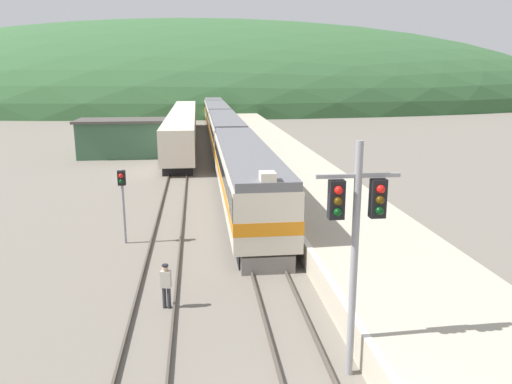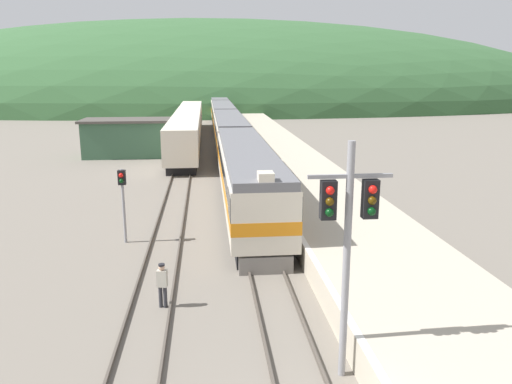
% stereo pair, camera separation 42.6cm
% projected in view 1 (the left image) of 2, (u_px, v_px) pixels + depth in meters
% --- Properties ---
extents(track_main, '(1.52, 180.00, 0.16)m').
position_uv_depth(track_main, '(216.00, 126.00, 77.88)').
color(track_main, '#4C443D').
rests_on(track_main, ground).
extents(track_siding, '(1.52, 180.00, 0.16)m').
position_uv_depth(track_siding, '(187.00, 126.00, 77.37)').
color(track_siding, '#4C443D').
rests_on(track_siding, ground).
extents(platform, '(6.18, 140.00, 1.13)m').
position_uv_depth(platform, '(262.00, 139.00, 58.98)').
color(platform, '#B2A893').
rests_on(platform, ground).
extents(distant_hills, '(197.76, 88.99, 42.28)m').
position_uv_depth(distant_hills, '(208.00, 105.00, 130.72)').
color(distant_hills, '#335B33').
rests_on(distant_hills, ground).
extents(station_shed, '(9.04, 4.78, 3.72)m').
position_uv_depth(station_shed, '(124.00, 138.00, 49.60)').
color(station_shed, '#385B42').
rests_on(station_shed, ground).
extents(express_train_lead_car, '(2.96, 20.71, 4.29)m').
position_uv_depth(express_train_lead_car, '(245.00, 176.00, 30.04)').
color(express_train_lead_car, black).
rests_on(express_train_lead_car, ground).
extents(carriage_second, '(2.95, 19.34, 3.93)m').
position_uv_depth(carriage_second, '(225.00, 134.00, 50.45)').
color(carriage_second, black).
rests_on(carriage_second, ground).
extents(carriage_third, '(2.95, 19.34, 3.93)m').
position_uv_depth(carriage_third, '(217.00, 117.00, 69.98)').
color(carriage_third, black).
rests_on(carriage_third, ground).
extents(carriage_fourth, '(2.95, 19.34, 3.93)m').
position_uv_depth(carriage_fourth, '(213.00, 107.00, 89.51)').
color(carriage_fourth, black).
rests_on(carriage_fourth, ground).
extents(carriage_fifth, '(2.95, 19.34, 3.93)m').
position_uv_depth(carriage_fifth, '(210.00, 101.00, 109.03)').
color(carriage_fifth, black).
rests_on(carriage_fifth, ground).
extents(siding_train, '(2.90, 41.33, 3.79)m').
position_uv_depth(siding_train, '(183.00, 126.00, 59.24)').
color(siding_train, black).
rests_on(siding_train, ground).
extents(signal_mast_main, '(2.20, 0.42, 6.56)m').
position_uv_depth(signal_mast_main, '(356.00, 228.00, 12.97)').
color(signal_mast_main, gray).
rests_on(signal_mast_main, ground).
extents(signal_post_siding, '(0.36, 0.42, 3.70)m').
position_uv_depth(signal_post_siding, '(122.00, 191.00, 24.02)').
color(signal_post_siding, gray).
rests_on(signal_post_siding, ground).
extents(track_worker, '(0.40, 0.29, 1.65)m').
position_uv_depth(track_worker, '(166.00, 284.00, 17.66)').
color(track_worker, '#2D2D33').
rests_on(track_worker, ground).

